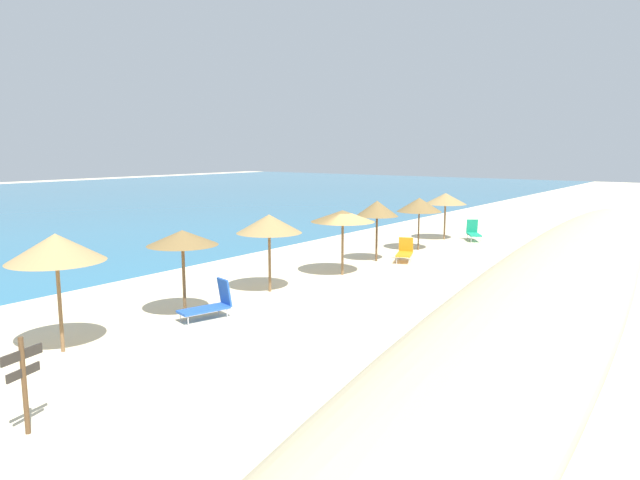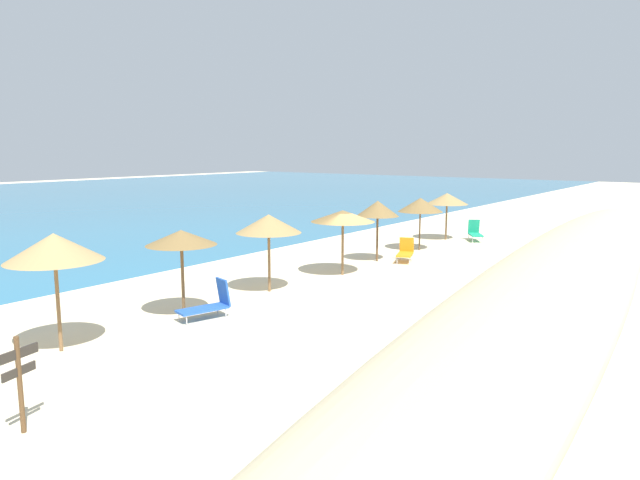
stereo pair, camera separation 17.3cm
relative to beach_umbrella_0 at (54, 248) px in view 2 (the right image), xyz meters
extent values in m
plane|color=beige|center=(11.21, -1.96, -2.64)|extent=(160.00, 160.00, 0.00)
ellipsoid|color=beige|center=(11.89, -9.03, -1.63)|extent=(44.05, 8.45, 2.02)
cylinder|color=brown|center=(0.00, 0.00, -1.41)|extent=(0.09, 0.09, 2.45)
cone|color=tan|center=(0.00, 0.00, 0.01)|extent=(2.35, 2.35, 0.69)
cylinder|color=brown|center=(3.88, -0.09, -1.47)|extent=(0.10, 0.10, 2.35)
cone|color=olive|center=(3.88, -0.09, -0.22)|extent=(2.11, 2.11, 0.45)
cylinder|color=brown|center=(7.80, -0.08, -1.51)|extent=(0.10, 0.10, 2.26)
cone|color=#9E7F4C|center=(7.80, -0.08, -0.20)|extent=(2.31, 2.31, 0.65)
cylinder|color=brown|center=(11.63, -0.62, -1.48)|extent=(0.10, 0.10, 2.31)
cone|color=olive|center=(11.63, -0.62, -0.25)|extent=(2.55, 2.55, 0.46)
cylinder|color=brown|center=(14.94, -0.24, -1.54)|extent=(0.10, 0.10, 2.20)
cone|color=olive|center=(14.94, -0.24, -0.24)|extent=(1.91, 1.91, 0.69)
cylinder|color=brown|center=(18.75, -0.43, -1.60)|extent=(0.08, 0.08, 2.09)
cone|color=olive|center=(18.75, -0.43, -0.36)|extent=(2.22, 2.22, 0.69)
cylinder|color=brown|center=(22.73, -0.04, -1.57)|extent=(0.10, 0.10, 2.14)
cone|color=#9E7F4C|center=(22.73, -0.04, -0.34)|extent=(2.31, 2.31, 0.62)
cube|color=orange|center=(15.45, -1.39, -2.28)|extent=(1.37, 1.04, 0.07)
cube|color=orange|center=(15.98, -1.18, -1.93)|extent=(0.39, 0.66, 0.69)
cylinder|color=silver|center=(14.87, -1.32, -2.48)|extent=(0.04, 0.04, 0.33)
cylinder|color=silver|center=(15.07, -1.83, -2.48)|extent=(0.04, 0.04, 0.33)
cylinder|color=silver|center=(15.84, -0.95, -2.48)|extent=(0.04, 0.04, 0.33)
cylinder|color=silver|center=(16.03, -1.46, -2.48)|extent=(0.04, 0.04, 0.33)
cube|color=blue|center=(4.02, -0.77, -2.33)|extent=(1.61, 0.99, 0.07)
cube|color=blue|center=(4.70, -0.96, -1.91)|extent=(0.34, 0.64, 0.84)
cylinder|color=silver|center=(3.47, -0.35, -2.50)|extent=(0.04, 0.04, 0.27)
cylinder|color=silver|center=(3.33, -0.85, -2.50)|extent=(0.04, 0.04, 0.27)
cylinder|color=silver|center=(4.70, -0.69, -2.50)|extent=(0.04, 0.04, 0.27)
cylinder|color=silver|center=(4.56, -1.19, -2.50)|extent=(0.04, 0.04, 0.27)
cube|color=#199972|center=(23.11, -1.63, -2.27)|extent=(1.39, 1.21, 0.07)
cube|color=#199972|center=(23.60, -1.30, -1.89)|extent=(0.49, 0.61, 0.78)
cylinder|color=silver|center=(22.52, -1.70, -2.47)|extent=(0.04, 0.04, 0.33)
cylinder|color=silver|center=(22.81, -2.14, -2.47)|extent=(0.04, 0.04, 0.33)
cylinder|color=silver|center=(23.41, -1.12, -2.47)|extent=(0.04, 0.04, 0.33)
cylinder|color=silver|center=(23.70, -1.55, -2.47)|extent=(0.04, 0.04, 0.33)
cylinder|color=brown|center=(-2.72, -3.51, -1.74)|extent=(0.09, 0.09, 1.79)
cube|color=#332D28|center=(-2.72, -3.51, -1.17)|extent=(0.83, 0.22, 0.18)
cube|color=#332D28|center=(-2.72, -3.51, -1.49)|extent=(0.70, 0.24, 0.16)
camera|label=1|loc=(-7.54, -13.48, 2.39)|focal=32.80mm
camera|label=2|loc=(-7.44, -13.62, 2.39)|focal=32.80mm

